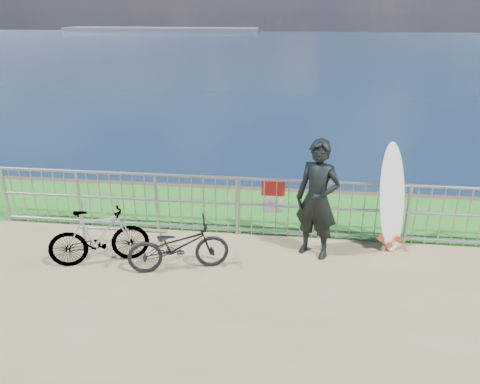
# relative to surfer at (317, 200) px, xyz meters

# --- Properties ---
(grass_strip) EXTENTS (120.00, 120.00, 0.00)m
(grass_strip) POSITION_rel_surfer_xyz_m (-0.90, 1.69, -0.99)
(grass_strip) COLOR #207520
(grass_strip) RESTS_ON ground
(seascape) EXTENTS (260.00, 260.00, 5.00)m
(seascape) POSITION_rel_surfer_xyz_m (-44.65, 146.47, -5.04)
(seascape) COLOR brown
(seascape) RESTS_ON ground
(railing) EXTENTS (10.06, 0.10, 1.13)m
(railing) POSITION_rel_surfer_xyz_m (-0.88, 0.59, -0.43)
(railing) COLOR gray
(railing) RESTS_ON ground
(surfer) EXTENTS (0.87, 0.75, 2.01)m
(surfer) POSITION_rel_surfer_xyz_m (0.00, 0.00, 0.00)
(surfer) COLOR black
(surfer) RESTS_ON ground
(surfboard) EXTENTS (0.63, 0.60, 1.88)m
(surfboard) POSITION_rel_surfer_xyz_m (1.26, 0.40, -0.14)
(surfboard) COLOR white
(surfboard) RESTS_ON ground
(bicycle_near) EXTENTS (1.69, 1.02, 0.84)m
(bicycle_near) POSITION_rel_surfer_xyz_m (-2.16, -0.76, -0.59)
(bicycle_near) COLOR black
(bicycle_near) RESTS_ON ground
(bicycle_far) EXTENTS (1.64, 0.99, 0.95)m
(bicycle_far) POSITION_rel_surfer_xyz_m (-3.48, -0.72, -0.53)
(bicycle_far) COLOR black
(bicycle_far) RESTS_ON ground
(bike_rack) EXTENTS (1.61, 0.05, 0.34)m
(bike_rack) POSITION_rel_surfer_xyz_m (-3.34, -0.12, -0.73)
(bike_rack) COLOR gray
(bike_rack) RESTS_ON ground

